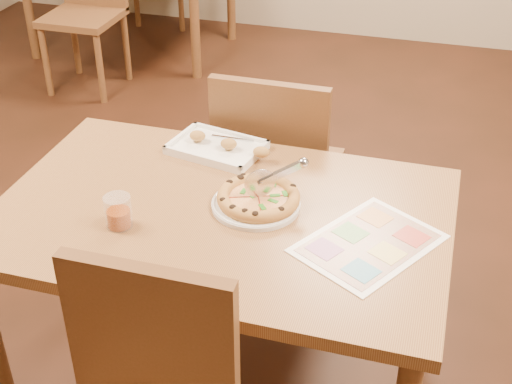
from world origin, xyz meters
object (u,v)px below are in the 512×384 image
(dining_table, at_px, (222,234))
(glass_tumbler, at_px, (118,213))
(menu, at_px, (369,243))
(pizza_cutter, at_px, (274,177))
(plate, at_px, (256,205))
(chair_far, at_px, (275,157))
(appetizer_tray, at_px, (219,148))
(pizza, at_px, (258,198))

(dining_table, bearing_deg, glass_tumbler, -148.14)
(dining_table, xyz_separation_m, menu, (0.43, -0.04, 0.09))
(dining_table, relative_size, pizza_cutter, 8.34)
(plate, bearing_deg, pizza_cutter, 35.25)
(glass_tumbler, bearing_deg, chair_far, 71.97)
(pizza_cutter, bearing_deg, appetizer_tray, 103.38)
(dining_table, xyz_separation_m, pizza_cutter, (0.13, 0.08, 0.18))
(dining_table, bearing_deg, appetizer_tray, 109.75)
(appetizer_tray, xyz_separation_m, menu, (0.55, -0.37, -0.01))
(dining_table, height_order, chair_far, chair_far)
(dining_table, bearing_deg, chair_far, 90.00)
(chair_far, bearing_deg, appetizer_tray, 67.38)
(pizza_cutter, distance_m, appetizer_tray, 0.36)
(appetizer_tray, distance_m, glass_tumbler, 0.49)
(chair_far, height_order, appetizer_tray, chair_far)
(appetizer_tray, bearing_deg, pizza_cutter, -44.56)
(appetizer_tray, bearing_deg, dining_table, -70.25)
(plate, distance_m, pizza, 0.02)
(appetizer_tray, height_order, glass_tumbler, glass_tumbler)
(plate, relative_size, pizza, 1.06)
(dining_table, height_order, pizza, pizza)
(dining_table, distance_m, glass_tumbler, 0.32)
(chair_far, distance_m, glass_tumbler, 0.82)
(pizza_cutter, relative_size, menu, 0.42)
(pizza, distance_m, glass_tumbler, 0.40)
(pizza_cutter, height_order, menu, pizza_cutter)
(pizza_cutter, bearing_deg, dining_table, 177.66)
(pizza, height_order, glass_tumbler, glass_tumbler)
(glass_tumbler, distance_m, menu, 0.69)
(menu, bearing_deg, pizza, 163.82)
(pizza, xyz_separation_m, appetizer_tray, (-0.21, 0.27, -0.01))
(chair_far, xyz_separation_m, appetizer_tray, (-0.12, -0.28, 0.17))
(dining_table, height_order, pizza_cutter, pizza_cutter)
(chair_far, distance_m, plate, 0.59)
(plate, xyz_separation_m, glass_tumbler, (-0.34, -0.20, 0.03))
(dining_table, distance_m, appetizer_tray, 0.36)
(plate, height_order, appetizer_tray, appetizer_tray)
(plate, distance_m, pizza_cutter, 0.10)
(dining_table, distance_m, chair_far, 0.61)
(pizza, bearing_deg, pizza_cutter, 29.05)
(dining_table, bearing_deg, pizza, 29.99)
(chair_far, bearing_deg, plate, 99.26)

